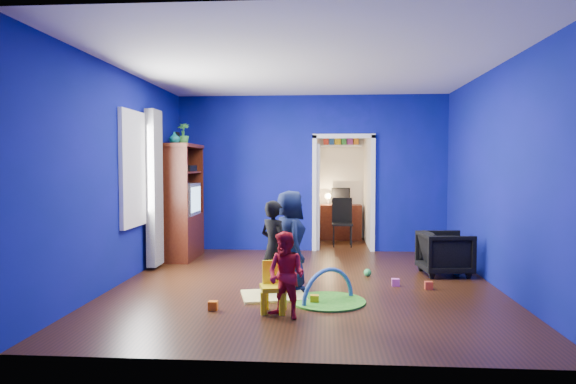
# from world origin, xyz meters

# --- Properties ---
(floor) EXTENTS (5.00, 5.50, 0.01)m
(floor) POSITION_xyz_m (0.00, 0.00, 0.00)
(floor) COLOR black
(floor) RESTS_ON ground
(ceiling) EXTENTS (5.00, 5.50, 0.01)m
(ceiling) POSITION_xyz_m (0.00, 0.00, 2.90)
(ceiling) COLOR white
(ceiling) RESTS_ON wall_back
(wall_back) EXTENTS (5.00, 0.02, 2.90)m
(wall_back) POSITION_xyz_m (0.00, 2.75, 1.45)
(wall_back) COLOR navy
(wall_back) RESTS_ON floor
(wall_front) EXTENTS (5.00, 0.02, 2.90)m
(wall_front) POSITION_xyz_m (0.00, -2.75, 1.45)
(wall_front) COLOR navy
(wall_front) RESTS_ON floor
(wall_left) EXTENTS (0.02, 5.50, 2.90)m
(wall_left) POSITION_xyz_m (-2.50, 0.00, 1.45)
(wall_left) COLOR navy
(wall_left) RESTS_ON floor
(wall_right) EXTENTS (0.02, 5.50, 2.90)m
(wall_right) POSITION_xyz_m (2.50, 0.00, 1.45)
(wall_right) COLOR navy
(wall_right) RESTS_ON floor
(alcove) EXTENTS (1.00, 1.75, 2.50)m
(alcove) POSITION_xyz_m (0.60, 3.62, 1.25)
(alcove) COLOR silver
(alcove) RESTS_ON floor
(armchair) EXTENTS (0.77, 0.75, 0.64)m
(armchair) POSITION_xyz_m (2.01, 0.75, 0.32)
(armchair) COLOR black
(armchair) RESTS_ON floor
(child_black) EXTENTS (0.51, 0.49, 1.17)m
(child_black) POSITION_xyz_m (-0.37, -0.59, 0.59)
(child_black) COLOR black
(child_black) RESTS_ON floor
(child_navy) EXTENTS (0.59, 0.72, 1.28)m
(child_navy) POSITION_xyz_m (-0.19, -0.31, 0.64)
(child_navy) COLOR black
(child_navy) RESTS_ON floor
(toddler_red) EXTENTS (0.55, 0.52, 0.91)m
(toddler_red) POSITION_xyz_m (-0.15, -1.54, 0.45)
(toddler_red) COLOR red
(toddler_red) RESTS_ON floor
(vase) EXTENTS (0.23, 0.23, 0.19)m
(vase) POSITION_xyz_m (-2.22, 1.49, 2.06)
(vase) COLOR #0B555F
(vase) RESTS_ON tv_armoire
(potted_plant) EXTENTS (0.23, 0.23, 0.38)m
(potted_plant) POSITION_xyz_m (-2.22, 2.01, 2.15)
(potted_plant) COLOR green
(potted_plant) RESTS_ON tv_armoire
(tv_armoire) EXTENTS (0.58, 1.14, 1.96)m
(tv_armoire) POSITION_xyz_m (-2.22, 1.79, 0.98)
(tv_armoire) COLOR #3A1609
(tv_armoire) RESTS_ON floor
(crt_tv) EXTENTS (0.46, 0.70, 0.54)m
(crt_tv) POSITION_xyz_m (-2.18, 1.79, 1.02)
(crt_tv) COLOR silver
(crt_tv) RESTS_ON tv_armoire
(yellow_blanket) EXTENTS (0.87, 0.76, 0.03)m
(yellow_blanket) POSITION_xyz_m (-0.37, -0.69, 0.01)
(yellow_blanket) COLOR #F2E07A
(yellow_blanket) RESTS_ON floor
(hopper_ball) EXTENTS (0.39, 0.39, 0.39)m
(hopper_ball) POSITION_xyz_m (-0.24, -0.06, 0.19)
(hopper_ball) COLOR yellow
(hopper_ball) RESTS_ON floor
(kid_chair) EXTENTS (0.34, 0.34, 0.50)m
(kid_chair) POSITION_xyz_m (-0.30, -1.34, 0.25)
(kid_chair) COLOR yellow
(kid_chair) RESTS_ON floor
(play_mat) EXTENTS (0.87, 0.87, 0.02)m
(play_mat) POSITION_xyz_m (0.30, -0.89, 0.01)
(play_mat) COLOR #399120
(play_mat) RESTS_ON floor
(toy_arch) EXTENTS (0.62, 0.55, 0.78)m
(toy_arch) POSITION_xyz_m (0.30, -0.89, 0.02)
(toy_arch) COLOR #3F8CD8
(toy_arch) RESTS_ON floor
(window_left) EXTENTS (0.03, 0.95, 1.55)m
(window_left) POSITION_xyz_m (-2.48, 0.35, 1.55)
(window_left) COLOR white
(window_left) RESTS_ON wall_left
(curtain) EXTENTS (0.14, 0.42, 2.40)m
(curtain) POSITION_xyz_m (-2.37, 0.90, 1.25)
(curtain) COLOR slate
(curtain) RESTS_ON floor
(doorway) EXTENTS (1.16, 0.10, 2.10)m
(doorway) POSITION_xyz_m (0.60, 2.75, 1.05)
(doorway) COLOR white
(doorway) RESTS_ON floor
(study_desk) EXTENTS (0.88, 0.44, 0.75)m
(study_desk) POSITION_xyz_m (0.60, 4.26, 0.38)
(study_desk) COLOR #3D140A
(study_desk) RESTS_ON floor
(desk_monitor) EXTENTS (0.40, 0.05, 0.32)m
(desk_monitor) POSITION_xyz_m (0.60, 4.38, 0.95)
(desk_monitor) COLOR black
(desk_monitor) RESTS_ON study_desk
(desk_lamp) EXTENTS (0.14, 0.14, 0.14)m
(desk_lamp) POSITION_xyz_m (0.32, 4.32, 0.93)
(desk_lamp) COLOR #FFD88C
(desk_lamp) RESTS_ON study_desk
(folding_chair) EXTENTS (0.40, 0.40, 0.92)m
(folding_chair) POSITION_xyz_m (0.60, 3.30, 0.46)
(folding_chair) COLOR black
(folding_chair) RESTS_ON floor
(book_shelf) EXTENTS (0.88, 0.24, 0.04)m
(book_shelf) POSITION_xyz_m (0.60, 4.37, 2.02)
(book_shelf) COLOR white
(book_shelf) RESTS_ON study_desk
(toy_0) EXTENTS (0.10, 0.08, 0.10)m
(toy_0) POSITION_xyz_m (1.60, -0.16, 0.05)
(toy_0) COLOR red
(toy_0) RESTS_ON floor
(toy_1) EXTENTS (0.11, 0.11, 0.11)m
(toy_1) POSITION_xyz_m (2.17, 0.72, 0.06)
(toy_1) COLOR #2893E7
(toy_1) RESTS_ON floor
(toy_2) EXTENTS (0.10, 0.08, 0.10)m
(toy_2) POSITION_xyz_m (-0.97, -1.31, 0.05)
(toy_2) COLOR orange
(toy_2) RESTS_ON floor
(toy_3) EXTENTS (0.11, 0.11, 0.11)m
(toy_3) POSITION_xyz_m (0.88, 0.58, 0.06)
(toy_3) COLOR green
(toy_3) RESTS_ON floor
(toy_4) EXTENTS (0.10, 0.08, 0.10)m
(toy_4) POSITION_xyz_m (1.19, -0.02, 0.05)
(toy_4) COLOR #DC52AD
(toy_4) RESTS_ON floor
(toy_5) EXTENTS (0.10, 0.08, 0.10)m
(toy_5) POSITION_xyz_m (0.14, -0.96, 0.05)
(toy_5) COLOR #F5A80C
(toy_5) RESTS_ON floor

